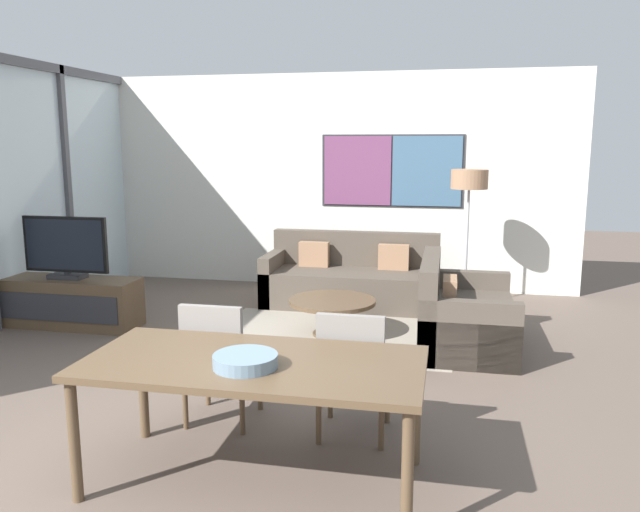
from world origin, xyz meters
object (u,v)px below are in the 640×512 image
object	(u,v)px
coffee_table	(332,308)
fruit_bowl	(245,360)
sofa_main	(352,281)
dining_chair_left	(219,356)
tv_console	(69,302)
sofa_side	(458,317)
dining_table	(254,371)
dining_chair_centre	(353,367)
television	(66,249)
floor_lamp	(469,187)

from	to	relation	value
coffee_table	fruit_bowl	bearing A→B (deg)	-88.59
sofa_main	dining_chair_left	xyz separation A→B (m)	(-0.38, -3.42, 0.21)
tv_console	sofa_side	distance (m)	4.00
dining_table	dining_chair_centre	bearing A→B (deg)	53.99
sofa_side	dining_table	distance (m)	2.97
tv_console	dining_table	distance (m)	3.85
television	floor_lamp	bearing A→B (deg)	21.73
television	fruit_bowl	world-z (taller)	television
sofa_main	floor_lamp	world-z (taller)	floor_lamp
tv_console	floor_lamp	xyz separation A→B (m)	(4.09, 1.63, 1.15)
coffee_table	sofa_main	bearing A→B (deg)	90.00
tv_console	sofa_side	size ratio (longest dim) A/B	1.06
tv_console	dining_chair_left	distance (m)	3.06
television	sofa_side	distance (m)	4.04
floor_lamp	tv_console	bearing A→B (deg)	-158.26
coffee_table	sofa_side	bearing A→B (deg)	-3.53
dining_chair_left	fruit_bowl	world-z (taller)	dining_chair_left
dining_chair_centre	floor_lamp	world-z (taller)	floor_lamp
dining_chair_centre	fruit_bowl	distance (m)	0.93
tv_console	fruit_bowl	bearing A→B (deg)	-43.34
dining_table	floor_lamp	distance (m)	4.44
dining_chair_centre	dining_table	bearing A→B (deg)	-126.01
sofa_side	dining_chair_centre	xyz separation A→B (m)	(-0.69, -2.08, 0.21)
coffee_table	dining_table	size ratio (longest dim) A/B	0.46
tv_console	dining_table	xyz separation A→B (m)	(2.85, -2.56, 0.40)
dining_table	dining_chair_left	bearing A→B (deg)	124.75
tv_console	fruit_bowl	world-z (taller)	fruit_bowl
coffee_table	floor_lamp	xyz separation A→B (m)	(1.32, 1.40, 1.13)
television	fruit_bowl	xyz separation A→B (m)	(2.84, -2.68, -0.06)
television	dining_chair_centre	xyz separation A→B (m)	(3.31, -1.93, -0.34)
tv_console	dining_chair_left	size ratio (longest dim) A/B	1.71
sofa_side	fruit_bowl	bearing A→B (deg)	157.76
television	dining_table	xyz separation A→B (m)	(2.85, -2.56, -0.17)
tv_console	coffee_table	world-z (taller)	tv_console
sofa_main	sofa_side	world-z (taller)	same
dining_chair_left	floor_lamp	distance (m)	4.03
dining_table	dining_chair_left	distance (m)	0.83
dining_chair_left	fruit_bowl	size ratio (longest dim) A/B	2.50
dining_chair_centre	coffee_table	bearing A→B (deg)	104.00
fruit_bowl	television	bearing A→B (deg)	136.65
sofa_main	dining_chair_centre	distance (m)	3.50
dining_chair_left	coffee_table	bearing A→B (deg)	79.80
floor_lamp	television	bearing A→B (deg)	-158.27
television	fruit_bowl	size ratio (longest dim) A/B	2.70
dining_chair_left	dining_chair_centre	size ratio (longest dim) A/B	1.00
dining_chair_left	floor_lamp	size ratio (longest dim) A/B	0.54
dining_chair_centre	floor_lamp	size ratio (longest dim) A/B	0.54
sofa_side	dining_chair_left	world-z (taller)	dining_chair_left
sofa_side	television	bearing A→B (deg)	92.16
tv_console	dining_chair_left	bearing A→B (deg)	-38.52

